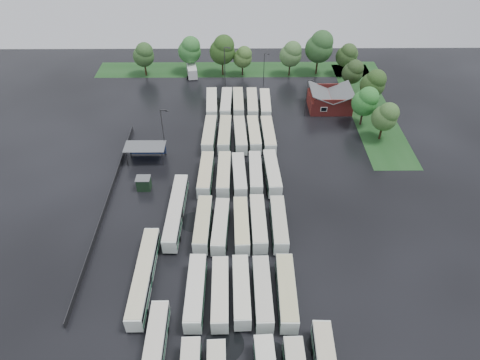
{
  "coord_description": "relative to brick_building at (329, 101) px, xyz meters",
  "views": [
    {
      "loc": [
        1.54,
        -49.49,
        53.04
      ],
      "look_at": [
        2.0,
        12.0,
        2.5
      ],
      "focal_mm": 32.0,
      "sensor_mm": 36.0,
      "label": 1
    }
  ],
  "objects": [
    {
      "name": "puddle_1",
      "position": [
        -18.0,
        -63.78,
        -1.86
      ],
      "size": [
        3.89,
        3.89,
        0.01
      ],
      "primitive_type": "cylinder",
      "color": "black",
      "rests_on": "ground"
    },
    {
      "name": "bus_r2c4",
      "position": [
        -15.55,
        -41.53,
        -0.11
      ],
      "size": [
        2.49,
        11.48,
        3.19
      ],
      "rotation": [
        0.0,
        0.0,
        -0.0
      ],
      "color": "white",
      "rests_on": "ground"
    },
    {
      "name": "bus_r3c2",
      "position": [
        -22.14,
        -28.32,
        -0.13
      ],
      "size": [
        2.94,
        11.45,
        3.16
      ],
      "rotation": [
        0.0,
        0.0,
        0.05
      ],
      "color": "white",
      "rests_on": "ground"
    },
    {
      "name": "bus_r1c3",
      "position": [
        -18.96,
        -55.29,
        -0.1
      ],
      "size": [
        2.62,
        11.55,
        3.21
      ],
      "rotation": [
        0.0,
        0.0,
        0.02
      ],
      "color": "white",
      "rests_on": "ground"
    },
    {
      "name": "artic_bus_west_b",
      "position": [
        -33.17,
        -38.27,
        -0.11
      ],
      "size": [
        2.79,
        17.07,
        3.16
      ],
      "rotation": [
        0.0,
        0.0,
        -0.02
      ],
      "color": "white",
      "rests_on": "ground"
    },
    {
      "name": "bus_r4c3",
      "position": [
        -18.84,
        -14.22,
        -0.1
      ],
      "size": [
        2.91,
        11.63,
        3.21
      ],
      "rotation": [
        0.0,
        0.0,
        0.04
      ],
      "color": "white",
      "rests_on": "ground"
    },
    {
      "name": "tree_north_0",
      "position": [
        -47.61,
        18.53,
        4.19
      ],
      "size": [
        5.69,
        5.69,
        9.42
      ],
      "color": "#342212",
      "rests_on": "ground"
    },
    {
      "name": "puddle_2",
      "position": [
        -30.1,
        -39.19,
        -1.86
      ],
      "size": [
        4.96,
        4.96,
        0.01
      ],
      "primitive_type": "cylinder",
      "color": "black",
      "rests_on": "ground"
    },
    {
      "name": "bus_r5c4",
      "position": [
        -15.7,
        -1.08,
        -0.13
      ],
      "size": [
        2.59,
        11.4,
        3.16
      ],
      "rotation": [
        0.0,
        0.0,
        -0.02
      ],
      "color": "white",
      "rests_on": "ground"
    },
    {
      "name": "bus_r2c0",
      "position": [
        -28.31,
        -41.46,
        -0.1
      ],
      "size": [
        2.72,
        11.57,
        3.2
      ],
      "rotation": [
        0.0,
        0.0,
        -0.02
      ],
      "color": "white",
      "rests_on": "ground"
    },
    {
      "name": "bus_r5c3",
      "position": [
        -18.84,
        -0.88,
        -0.07
      ],
      "size": [
        2.51,
        11.71,
        3.26
      ],
      "rotation": [
        0.0,
        0.0,
        0.0
      ],
      "color": "white",
      "rests_on": "ground"
    },
    {
      "name": "tree_east_4",
      "position": [
        7.28,
        18.26,
        3.97
      ],
      "size": [
        5.48,
        5.48,
        9.08
      ],
      "color": "black",
      "rests_on": "ground"
    },
    {
      "name": "bus_r3c3",
      "position": [
        -18.99,
        -27.77,
        -0.14
      ],
      "size": [
        2.4,
        11.24,
        3.13
      ],
      "rotation": [
        0.0,
        0.0,
        -0.0
      ],
      "color": "white",
      "rests_on": "ground"
    },
    {
      "name": "wash_shed",
      "position": [
        -41.2,
        -20.74,
        1.12
      ],
      "size": [
        8.2,
        4.2,
        3.58
      ],
      "color": "#2D2D30",
      "rests_on": "ground"
    },
    {
      "name": "bus_r4c2",
      "position": [
        -21.84,
        -14.47,
        -0.08
      ],
      "size": [
        3.02,
        11.79,
        3.25
      ],
      "rotation": [
        0.0,
        0.0,
        0.05
      ],
      "color": "white",
      "rests_on": "ground"
    },
    {
      "name": "bus_r1c2",
      "position": [
        -21.99,
        -54.95,
        -0.14
      ],
      "size": [
        2.67,
        11.35,
        3.14
      ],
      "rotation": [
        0.0,
        0.0,
        0.02
      ],
      "color": "white",
      "rests_on": "ground"
    },
    {
      "name": "lamp_post_back_w",
      "position": [
        -25.47,
        11.39,
        4.48
      ],
      "size": [
        1.68,
        0.33,
        10.93
      ],
      "color": "#2D2D30",
      "rests_on": "ground"
    },
    {
      "name": "bus_r2c3",
      "position": [
        -18.99,
        -41.32,
        -0.08
      ],
      "size": [
        2.68,
        11.69,
        3.24
      ],
      "rotation": [
        0.0,
        0.0,
        0.02
      ],
      "color": "white",
      "rests_on": "ground"
    },
    {
      "name": "tree_north_4",
      "position": [
        -7.85,
        18.0,
        4.48
      ],
      "size": [
        5.96,
        5.96,
        9.86
      ],
      "color": "black",
      "rests_on": "ground"
    },
    {
      "name": "bus_r1c0",
      "position": [
        -28.54,
        -55.1,
        -0.06
      ],
      "size": [
        2.6,
        11.84,
        3.29
      ],
      "rotation": [
        0.0,
        0.0,
        -0.01
      ],
      "color": "white",
      "rests_on": "ground"
    },
    {
      "name": "tree_east_3",
      "position": [
        6.96,
        8.45,
        3.78
      ],
      "size": [
        5.3,
        5.3,
        8.78
      ],
      "color": "#392518",
      "rests_on": "ground"
    },
    {
      "name": "tree_east_2",
      "position": [
        10.13,
        0.79,
        4.41
      ],
      "size": [
        5.89,
        5.89,
        9.76
      ],
      "color": "black",
      "rests_on": "ground"
    },
    {
      "name": "minibus",
      "position": [
        -34.97,
        18.31,
        -0.25
      ],
      "size": [
        3.56,
        7.0,
        2.92
      ],
      "rotation": [
        0.0,
        0.0,
        0.17
      ],
      "color": "silver",
      "rests_on": "ground"
    },
    {
      "name": "west_fence",
      "position": [
        -46.2,
        -34.77,
        -1.27
      ],
      "size": [
        0.1,
        50.0,
        1.2
      ],
      "primitive_type": "cube",
      "color": "#2D2D30",
      "rests_on": "ground"
    },
    {
      "name": "artic_bus_west_c",
      "position": [
        -36.44,
        -52.14,
        -0.11
      ],
      "size": [
        2.45,
        17.03,
        3.16
      ],
      "rotation": [
        0.0,
        0.0,
        -0.0
      ],
      "color": "white",
      "rests_on": "ground"
    },
    {
      "name": "puddle_4",
      "position": [
        -12.11,
        -62.39,
        -1.86
      ],
      "size": [
        2.6,
        2.6,
        0.01
      ],
      "primitive_type": "cylinder",
      "color": "black",
      "rests_on": "ground"
    },
    {
      "name": "utility_hut",
      "position": [
        -40.2,
        -30.17,
        -0.55
      ],
      "size": [
        2.7,
        2.2,
        2.62
      ],
      "color": "black",
      "rests_on": "ground"
    },
    {
      "name": "bus_r5c1",
      "position": [
        -25.11,
        -0.76,
        -0.07
      ],
      "size": [
        2.75,
        11.8,
        3.27
      ],
      "rotation": [
        0.0,
        0.0,
        -0.02
      ],
      "color": "white",
      "rests_on": "ground"
    },
    {
      "name": "lamp_post_ne",
      "position": [
        -6.21,
        -3.23,
        3.44
      ],
      "size": [
        1.41,
        0.27,
        9.13
      ],
      "color": "#2D2D30",
      "rests_on": "ground"
    },
    {
      "name": "ground",
      "position": [
        -24.0,
        -42.77,
        -1.87
      ],
      "size": [
        160.0,
        160.0,
        0.0
      ],
      "primitive_type": "plane",
      "color": "black",
      "rests_on": "ground"
    },
    {
      "name": "bus_r4c1",
      "position": [
        -25.18,
        -14.31,
        -0.05
      ],
      "size": [
        2.83,
        11.94,
        3.31
      ],
      "rotation": [
        0.0,
        0.0,
        -0.03
      ],
      "color": "white",
      "rests_on": "ground"
    },
    {
      "name": "tree_east_1",
      "position": [
        6.27,
        -7.7,
        4.32
      ],
      "size": [
        5.8,
        5.8,
        9.61
      ],
      "color": "black",
      "rests_on": "ground"
    },
    {
      "name": "bus_r3c1",
      "position": [
        -25.08,
        -28.04,
        -0.11
      ],
      "size": [
        2.59,
        11.52,
        3.2
      ],
      "rotation": [
        0.0,
        0.0,
        -0.01
      ],
      "color": "white",
      "rests_on": "ground"
    },
    {
      "name": "tree_north_1",
      "position": [
        -35.26,
        20.3,
        4.8
      ],
      "size": [
        6.26,
        6.26,
        10.36
      ],
      "color": "black",
      "rests_on": "ground"
    },
    {
      "name": "tree_east_0",
      "position": [
        9.19,
        -13.65,
        3.93
      ],
      "size": [
        5.46,
        5.45,
        9.02
      ],
      "color": "black",
      "rests_on": "ground"
    },
    {
      "name": "lamp_post_nw",
      "position": [
        -37.37,
        -19.07,
        4.38
      ],
      "size": [
        1.66,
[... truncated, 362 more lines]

